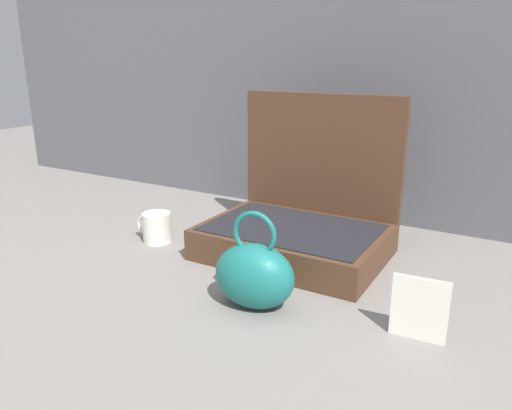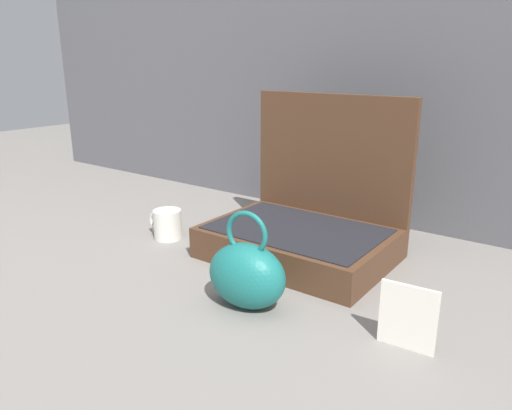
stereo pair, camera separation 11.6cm
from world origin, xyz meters
The scene contains 6 objects.
ground_plane centered at (0.00, 0.00, 0.00)m, with size 6.00×6.00×0.00m, color slate.
back_wall centered at (0.00, 0.58, 0.70)m, with size 3.20×0.06×1.40m, color #56565B.
open_suitcase centered at (0.05, 0.18, 0.09)m, with size 0.48×0.35×0.43m.
teal_pouch_handbag centered at (0.10, -0.16, 0.08)m, with size 0.19×0.13×0.22m.
coffee_mug centered at (-0.35, 0.04, 0.04)m, with size 0.12×0.08×0.09m.
info_card_left centered at (0.44, -0.11, 0.06)m, with size 0.11×0.01×0.13m, color white.
Camera 1 is at (0.58, -0.98, 0.52)m, focal length 33.89 mm.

